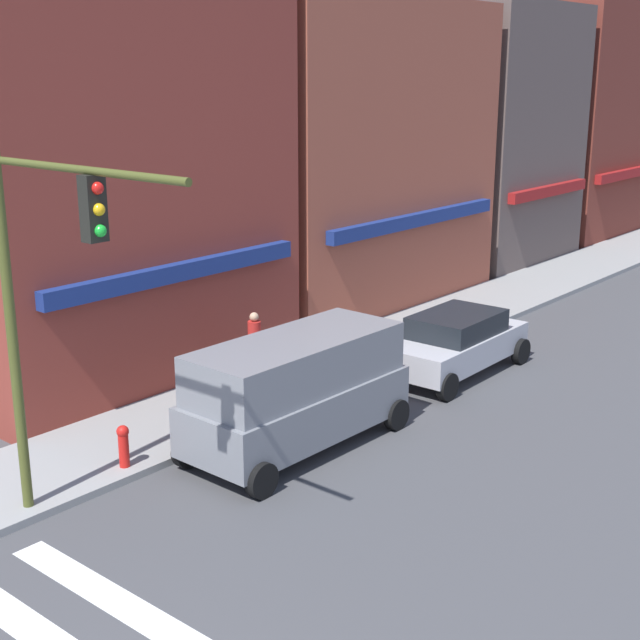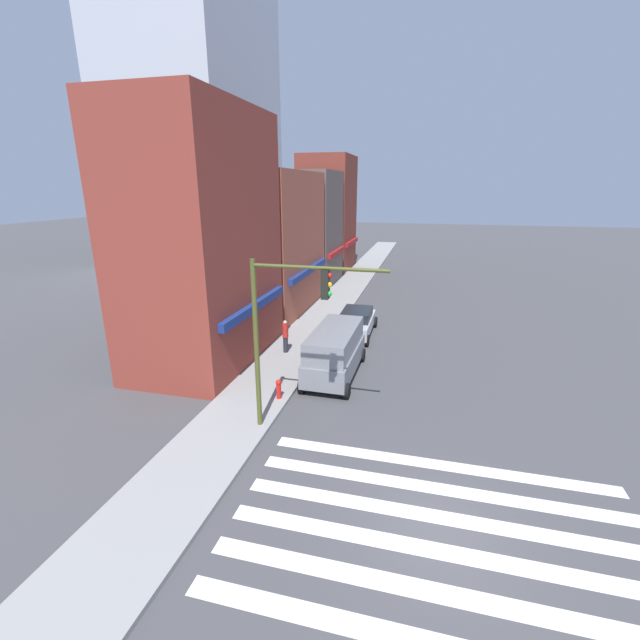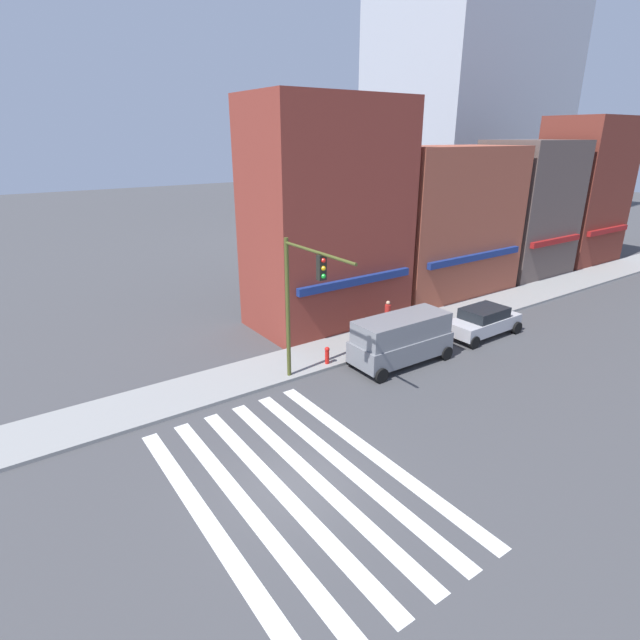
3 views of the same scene
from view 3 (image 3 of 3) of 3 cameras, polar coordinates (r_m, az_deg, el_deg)
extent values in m
plane|color=#424244|center=(16.37, -2.52, -18.31)|extent=(200.00, 200.00, 0.00)
cube|color=gray|center=(22.04, -13.20, -7.67)|extent=(120.00, 3.00, 0.15)
cube|color=silver|center=(15.38, -12.58, -21.87)|extent=(0.54, 10.80, 0.01)
cube|color=silver|center=(15.72, -8.35, -20.46)|extent=(0.54, 10.80, 0.01)
cube|color=silver|center=(16.13, -4.40, -19.02)|extent=(0.54, 10.80, 0.01)
cube|color=silver|center=(16.62, -0.72, -17.58)|extent=(0.54, 10.80, 0.01)
cube|color=silver|center=(17.18, 2.68, -16.18)|extent=(0.54, 10.80, 0.01)
cube|color=silver|center=(17.80, 5.80, -14.81)|extent=(0.54, 10.80, 0.01)
cube|color=maroon|center=(27.90, 0.86, 11.83)|extent=(8.66, 5.00, 12.21)
cube|color=navy|center=(26.49, 4.20, 4.45)|extent=(7.36, 0.30, 0.40)
cube|color=#9E4C38|center=(34.62, 14.23, 10.73)|extent=(9.99, 5.00, 9.63)
cube|color=navy|center=(33.32, 17.39, 6.87)|extent=(8.49, 0.30, 0.40)
cube|color=brown|center=(41.77, 22.63, 11.58)|extent=(6.98, 5.00, 9.95)
cube|color=maroon|center=(40.71, 25.36, 8.16)|extent=(5.93, 0.30, 0.40)
cube|color=maroon|center=(48.11, 27.80, 12.85)|extent=(6.89, 5.00, 11.70)
cube|color=maroon|center=(47.29, 30.05, 8.85)|extent=(5.85, 0.30, 0.40)
cylinder|color=#474C1E|center=(21.35, -3.70, 1.00)|extent=(0.18, 0.18, 6.34)
cylinder|color=#474C1E|center=(18.70, -0.24, 7.72)|extent=(0.12, 4.53, 0.12)
cube|color=black|center=(18.64, 0.16, 6.02)|extent=(0.32, 0.24, 0.95)
sphere|color=red|center=(18.47, 0.40, 6.82)|extent=(0.18, 0.18, 0.18)
sphere|color=#EAAD14|center=(18.54, 0.40, 5.92)|extent=(0.18, 0.18, 0.18)
sphere|color=green|center=(18.62, 0.40, 5.03)|extent=(0.18, 0.18, 0.18)
cube|color=slate|center=(23.93, 9.22, -3.04)|extent=(5.02, 2.06, 1.00)
cube|color=slate|center=(23.55, 9.36, -0.80)|extent=(4.77, 1.90, 1.00)
cylinder|color=black|center=(23.53, 3.77, -4.56)|extent=(0.68, 0.22, 0.68)
cylinder|color=black|center=(22.16, 7.01, -6.31)|extent=(0.68, 0.22, 0.68)
cylinder|color=black|center=(26.15, 10.96, -2.27)|extent=(0.68, 0.22, 0.68)
cylinder|color=black|center=(24.93, 14.23, -3.69)|extent=(0.68, 0.22, 0.68)
cube|color=#B7B7BC|center=(28.31, 18.12, -0.40)|extent=(4.44, 1.89, 0.70)
cube|color=black|center=(28.11, 18.26, 0.79)|extent=(2.45, 1.70, 0.55)
cylinder|color=black|center=(27.62, 14.31, -1.30)|extent=(0.68, 0.22, 0.68)
cylinder|color=black|center=(26.59, 17.20, -2.46)|extent=(0.68, 0.22, 0.68)
cylinder|color=black|center=(30.30, 18.79, 0.16)|extent=(0.68, 0.22, 0.68)
cylinder|color=black|center=(29.36, 21.57, -0.83)|extent=(0.68, 0.22, 0.68)
cylinder|color=#23232D|center=(27.38, 7.67, -0.50)|extent=(0.26, 0.26, 0.85)
cylinder|color=red|center=(27.12, 7.74, 1.03)|extent=(0.32, 0.32, 0.70)
sphere|color=tan|center=(26.97, 7.79, 1.96)|extent=(0.22, 0.22, 0.22)
cylinder|color=red|center=(23.43, 0.82, -4.26)|extent=(0.20, 0.20, 0.65)
sphere|color=red|center=(23.27, 0.82, -3.37)|extent=(0.24, 0.24, 0.24)
camera|label=1|loc=(5.84, -0.34, -7.44)|focal=50.00mm
camera|label=2|loc=(11.98, -47.77, 6.04)|focal=24.00mm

